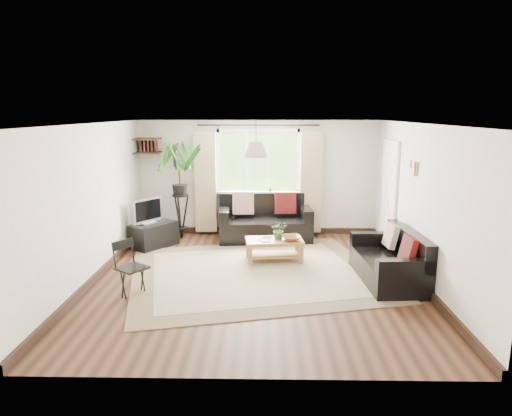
{
  "coord_description": "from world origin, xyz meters",
  "views": [
    {
      "loc": [
        0.14,
        -6.78,
        2.58
      ],
      "look_at": [
        0.0,
        0.4,
        1.05
      ],
      "focal_mm": 32.0,
      "sensor_mm": 36.0,
      "label": 1
    }
  ],
  "objects_px": {
    "coffee_table": "(274,250)",
    "palm_stand": "(180,191)",
    "sofa_right": "(388,258)",
    "folding_chair": "(132,269)",
    "tv_stand": "(154,235)",
    "sofa_back": "(265,219)"
  },
  "relations": [
    {
      "from": "tv_stand",
      "to": "folding_chair",
      "type": "height_order",
      "value": "folding_chair"
    },
    {
      "from": "sofa_back",
      "to": "palm_stand",
      "type": "xyz_separation_m",
      "value": [
        -1.73,
        0.08,
        0.56
      ]
    },
    {
      "from": "sofa_back",
      "to": "folding_chair",
      "type": "xyz_separation_m",
      "value": [
        -1.88,
        -2.92,
        -0.04
      ]
    },
    {
      "from": "sofa_back",
      "to": "coffee_table",
      "type": "bearing_deg",
      "value": -87.79
    },
    {
      "from": "coffee_table",
      "to": "folding_chair",
      "type": "xyz_separation_m",
      "value": [
        -2.04,
        -1.54,
        0.19
      ]
    },
    {
      "from": "tv_stand",
      "to": "palm_stand",
      "type": "bearing_deg",
      "value": 1.2
    },
    {
      "from": "folding_chair",
      "to": "coffee_table",
      "type": "bearing_deg",
      "value": -15.98
    },
    {
      "from": "palm_stand",
      "to": "folding_chair",
      "type": "bearing_deg",
      "value": -92.87
    },
    {
      "from": "sofa_back",
      "to": "palm_stand",
      "type": "distance_m",
      "value": 1.82
    },
    {
      "from": "coffee_table",
      "to": "palm_stand",
      "type": "xyz_separation_m",
      "value": [
        -1.89,
        1.45,
        0.79
      ]
    },
    {
      "from": "sofa_back",
      "to": "coffee_table",
      "type": "height_order",
      "value": "sofa_back"
    },
    {
      "from": "sofa_right",
      "to": "folding_chair",
      "type": "height_order",
      "value": "folding_chair"
    },
    {
      "from": "coffee_table",
      "to": "folding_chair",
      "type": "distance_m",
      "value": 2.56
    },
    {
      "from": "tv_stand",
      "to": "folding_chair",
      "type": "distance_m",
      "value": 2.4
    },
    {
      "from": "folding_chair",
      "to": "sofa_back",
      "type": "bearing_deg",
      "value": 4.2
    },
    {
      "from": "coffee_table",
      "to": "folding_chair",
      "type": "relative_size",
      "value": 1.24
    },
    {
      "from": "folding_chair",
      "to": "palm_stand",
      "type": "bearing_deg",
      "value": 34.09
    },
    {
      "from": "tv_stand",
      "to": "palm_stand",
      "type": "height_order",
      "value": "palm_stand"
    },
    {
      "from": "sofa_right",
      "to": "coffee_table",
      "type": "bearing_deg",
      "value": -121.41
    },
    {
      "from": "coffee_table",
      "to": "palm_stand",
      "type": "distance_m",
      "value": 2.51
    },
    {
      "from": "sofa_back",
      "to": "folding_chair",
      "type": "relative_size",
      "value": 2.36
    },
    {
      "from": "sofa_right",
      "to": "tv_stand",
      "type": "xyz_separation_m",
      "value": [
        -4.04,
        1.75,
        -0.14
      ]
    }
  ]
}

